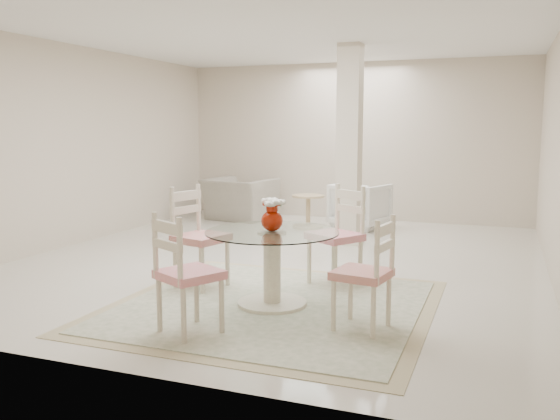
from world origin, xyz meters
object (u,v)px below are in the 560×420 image
(side_table, at_px, (308,213))
(dining_chair_north, at_px, (340,228))
(column, at_px, (349,146))
(dining_table, at_px, (272,268))
(dining_chair_west, at_px, (196,229))
(red_vase, at_px, (272,214))
(dining_chair_south, at_px, (182,266))
(armchair_white, at_px, (360,205))
(dining_chair_east, at_px, (370,265))
(recliner_taupe, at_px, (240,199))

(side_table, bearing_deg, dining_chair_north, -66.48)
(column, bearing_deg, dining_table, -88.38)
(dining_chair_west, bearing_deg, dining_table, -94.90)
(red_vase, relative_size, dining_chair_south, 0.28)
(red_vase, bearing_deg, dining_table, 146.31)
(column, bearing_deg, dining_chair_west, -107.62)
(column, distance_m, red_vase, 3.14)
(red_vase, xyz_separation_m, armchair_white, (-0.23, 4.41, -0.48))
(dining_chair_south, height_order, armchair_white, dining_chair_south)
(armchair_white, bearing_deg, dining_chair_west, 96.41)
(dining_chair_north, bearing_deg, column, 133.61)
(side_table, bearing_deg, column, -46.98)
(dining_chair_east, xyz_separation_m, armchair_white, (-1.18, 4.76, -0.17))
(dining_table, bearing_deg, armchair_white, 92.91)
(dining_chair_west, distance_m, side_table, 3.72)
(dining_chair_south, distance_m, recliner_taupe, 5.83)
(dining_chair_west, relative_size, recliner_taupe, 1.02)
(column, relative_size, recliner_taupe, 2.46)
(red_vase, distance_m, dining_chair_west, 1.06)
(dining_chair_west, xyz_separation_m, dining_chair_south, (0.60, -1.30, -0.03))
(dining_chair_east, height_order, dining_chair_north, dining_chair_north)
(dining_chair_north, height_order, recliner_taupe, dining_chair_north)
(dining_chair_east, distance_m, armchair_white, 4.90)
(dining_chair_west, bearing_deg, dining_chair_east, -94.74)
(armchair_white, bearing_deg, dining_chair_north, 116.43)
(dining_chair_north, xyz_separation_m, armchair_white, (-0.59, 3.46, -0.23))
(side_table, bearing_deg, red_vase, -76.36)
(dining_chair_east, xyz_separation_m, side_table, (-1.94, 4.40, -0.29))
(red_vase, relative_size, recliner_taupe, 0.27)
(column, relative_size, dining_chair_east, 2.67)
(dining_table, height_order, dining_chair_east, dining_chair_east)
(column, height_order, recliner_taupe, column)
(armchair_white, bearing_deg, side_table, 41.94)
(column, distance_m, dining_chair_west, 2.98)
(red_vase, xyz_separation_m, side_table, (-0.98, 4.06, -0.59))
(dining_table, relative_size, recliner_taupe, 1.09)
(dining_chair_east, distance_m, dining_chair_north, 1.42)
(dining_chair_south, bearing_deg, red_vase, -83.78)
(dining_table, distance_m, dining_chair_south, 1.04)
(dining_chair_south, bearing_deg, recliner_taupe, -42.36)
(column, height_order, dining_chair_east, column)
(column, bearing_deg, red_vase, -88.31)
(dining_chair_north, height_order, dining_chair_west, dining_chair_west)
(dining_chair_east, height_order, dining_chair_west, dining_chair_west)
(red_vase, bearing_deg, column, 91.69)
(dining_chair_north, relative_size, dining_chair_west, 1.00)
(column, bearing_deg, recliner_taupe, 148.31)
(dining_chair_west, xyz_separation_m, recliner_taupe, (-1.42, 4.16, -0.23))
(red_vase, bearing_deg, recliner_taupe, 117.82)
(dining_table, bearing_deg, red_vase, -33.69)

